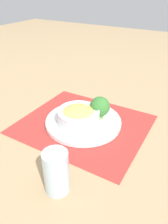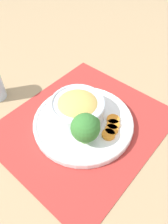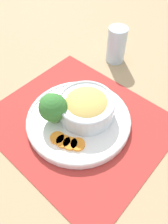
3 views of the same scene
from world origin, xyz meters
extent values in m
plane|color=tan|center=(0.00, 0.00, 0.00)|extent=(4.00, 4.00, 0.00)
cube|color=#B2332D|center=(0.00, 0.00, 0.00)|extent=(0.47, 0.41, 0.00)
cylinder|color=white|center=(0.00, 0.00, 0.01)|extent=(0.29, 0.29, 0.02)
torus|color=white|center=(0.00, 0.00, 0.02)|extent=(0.29, 0.29, 0.01)
cylinder|color=silver|center=(-0.01, -0.03, 0.05)|extent=(0.16, 0.16, 0.05)
torus|color=silver|center=(-0.01, -0.03, 0.07)|extent=(0.16, 0.16, 0.01)
ellipsoid|color=#E0B75B|center=(-0.01, -0.03, 0.06)|extent=(0.13, 0.13, 0.06)
cylinder|color=#759E51|center=(0.05, 0.05, 0.03)|extent=(0.03, 0.03, 0.02)
sphere|color=#387A33|center=(0.05, 0.05, 0.07)|extent=(0.08, 0.08, 0.08)
sphere|color=#387A33|center=(0.02, 0.06, 0.08)|extent=(0.03, 0.03, 0.03)
sphere|color=#387A33|center=(0.07, 0.04, 0.07)|extent=(0.03, 0.03, 0.03)
cylinder|color=orange|center=(-0.01, 0.09, 0.02)|extent=(0.04, 0.04, 0.01)
cylinder|color=orange|center=(-0.02, 0.08, 0.02)|extent=(0.04, 0.04, 0.01)
cylinder|color=orange|center=(-0.04, 0.08, 0.02)|extent=(0.04, 0.04, 0.01)
cylinder|color=orange|center=(-0.06, 0.06, 0.02)|extent=(0.04, 0.04, 0.01)
camera|label=1|loc=(0.36, -0.61, 0.48)|focal=35.00mm
camera|label=2|loc=(0.31, 0.27, 0.51)|focal=35.00mm
camera|label=3|loc=(-0.26, 0.26, 0.51)|focal=35.00mm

